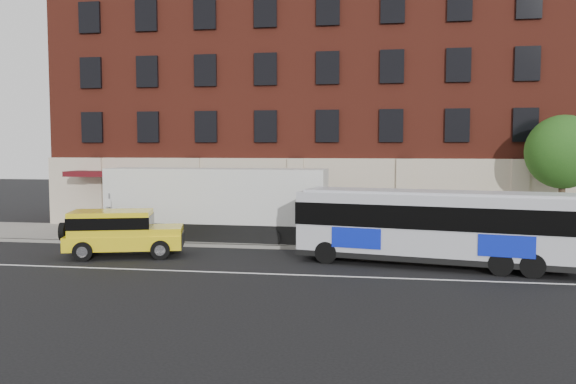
% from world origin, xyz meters
% --- Properties ---
extents(ground, '(120.00, 120.00, 0.00)m').
position_xyz_m(ground, '(0.00, 0.00, 0.00)').
color(ground, black).
rests_on(ground, ground).
extents(sidewalk, '(60.00, 6.00, 0.15)m').
position_xyz_m(sidewalk, '(0.00, 9.00, 0.07)').
color(sidewalk, gray).
rests_on(sidewalk, ground).
extents(kerb, '(60.00, 0.25, 0.15)m').
position_xyz_m(kerb, '(0.00, 6.00, 0.07)').
color(kerb, gray).
rests_on(kerb, ground).
extents(lane_line, '(60.00, 0.12, 0.01)m').
position_xyz_m(lane_line, '(0.00, 0.50, 0.01)').
color(lane_line, white).
rests_on(lane_line, ground).
extents(building, '(30.00, 12.10, 15.00)m').
position_xyz_m(building, '(-0.01, 16.92, 7.58)').
color(building, maroon).
rests_on(building, sidewalk).
extents(sign_pole, '(0.30, 0.20, 2.50)m').
position_xyz_m(sign_pole, '(-8.50, 6.15, 1.45)').
color(sign_pole, slate).
rests_on(sign_pole, ground).
extents(street_tree, '(3.60, 3.60, 6.20)m').
position_xyz_m(street_tree, '(13.54, 9.48, 4.41)').
color(street_tree, '#3D2E1E').
rests_on(street_tree, sidewalk).
extents(city_bus, '(11.29, 4.48, 3.03)m').
position_xyz_m(city_bus, '(6.90, 3.07, 1.67)').
color(city_bus, silver).
rests_on(city_bus, ground).
extents(yellow_suv, '(5.41, 3.34, 2.01)m').
position_xyz_m(yellow_suv, '(-6.54, 3.07, 1.15)').
color(yellow_suv, yellow).
rests_on(yellow_suv, ground).
extents(shipping_container, '(11.16, 2.59, 3.70)m').
position_xyz_m(shipping_container, '(-3.45, 7.60, 1.83)').
color(shipping_container, black).
rests_on(shipping_container, ground).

